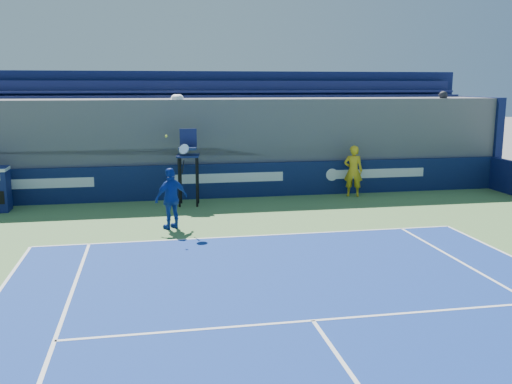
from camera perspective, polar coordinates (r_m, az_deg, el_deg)
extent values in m
imported|color=gold|center=(20.19, 9.70, 2.09)|extent=(0.76, 0.62, 1.80)
cube|color=white|center=(14.82, -0.28, -4.40)|extent=(10.97, 0.07, 0.00)
cube|color=white|center=(9.77, 5.72, -12.67)|extent=(8.23, 0.07, 0.00)
cube|color=#0C1843|center=(19.74, -3.03, 1.12)|extent=(20.40, 0.20, 1.20)
cube|color=white|center=(19.74, -20.52, 0.80)|extent=(3.20, 0.01, 0.32)
cube|color=white|center=(19.61, -2.99, 1.42)|extent=(4.00, 0.01, 0.32)
cube|color=white|center=(21.06, 12.01, 1.84)|extent=(3.60, 0.01, 0.32)
cylinder|color=white|center=(20.46, 7.61, 1.73)|extent=(0.44, 0.01, 0.44)
cylinder|color=black|center=(18.31, -7.69, 0.92)|extent=(0.08, 0.08, 1.60)
cylinder|color=black|center=(18.27, -5.94, 0.94)|extent=(0.08, 0.08, 1.60)
cylinder|color=black|center=(18.86, -7.54, 1.21)|extent=(0.08, 0.08, 1.60)
cylinder|color=black|center=(18.82, -5.84, 1.23)|extent=(0.08, 0.08, 1.60)
cube|color=#0F1A4E|center=(18.45, -6.81, 3.62)|extent=(0.79, 0.79, 0.06)
cube|color=#15224F|center=(18.32, -6.85, 4.36)|extent=(0.61, 0.53, 0.08)
cube|color=#151B4F|center=(18.64, -6.79, 5.40)|extent=(0.55, 0.14, 0.60)
imported|color=#123296|center=(15.58, -8.45, -0.64)|extent=(1.06, 0.84, 1.68)
cylinder|color=black|center=(15.55, -7.30, 2.55)|extent=(0.09, 0.15, 0.39)
torus|color=silver|center=(15.43, -7.22, 4.29)|extent=(0.31, 0.23, 0.29)
cylinder|color=silver|center=(15.43, -7.22, 4.29)|extent=(0.26, 0.18, 0.24)
sphere|color=yellow|center=(15.19, -8.97, 5.54)|extent=(0.07, 0.07, 0.07)
cube|color=#505055|center=(21.46, -3.75, 4.83)|extent=(20.40, 3.60, 3.38)
cube|color=#505055|center=(20.15, -3.27, 3.83)|extent=(20.40, 0.90, 0.55)
cube|color=#151C50|center=(20.00, -3.24, 5.15)|extent=(20.00, 0.45, 0.08)
cube|color=#151C50|center=(20.23, -3.34, 5.78)|extent=(20.00, 0.06, 0.45)
cube|color=#505055|center=(20.98, -3.61, 5.61)|extent=(20.40, 0.90, 0.55)
cube|color=#151C50|center=(20.84, -3.59, 6.89)|extent=(20.00, 0.45, 0.08)
cube|color=#151C50|center=(21.08, -3.68, 7.48)|extent=(20.00, 0.06, 0.45)
cube|color=#505055|center=(21.83, -3.92, 7.26)|extent=(20.40, 0.90, 0.55)
cube|color=#151C50|center=(21.71, -3.91, 8.49)|extent=(20.00, 0.45, 0.08)
cube|color=#151C50|center=(21.95, -3.99, 9.04)|extent=(20.00, 0.06, 0.45)
cube|color=#505055|center=(22.70, -4.21, 8.77)|extent=(20.40, 0.90, 0.55)
cube|color=#151C50|center=(22.59, -4.20, 9.97)|extent=(20.00, 0.45, 0.08)
cube|color=#151C50|center=(22.83, -4.28, 10.48)|extent=(20.00, 0.06, 0.45)
cube|color=#0C1647|center=(23.34, -4.35, 6.55)|extent=(20.80, 0.30, 4.40)
cube|color=#0C1647|center=(24.92, 20.69, 5.00)|extent=(0.30, 3.90, 3.40)
imported|color=white|center=(19.85, -7.82, 7.08)|extent=(1.24, 0.84, 1.78)
imported|color=teal|center=(20.15, -0.53, 6.90)|extent=(0.94, 0.46, 1.54)
imported|color=black|center=(22.58, 18.02, 7.20)|extent=(0.78, 0.61, 1.87)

